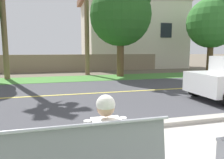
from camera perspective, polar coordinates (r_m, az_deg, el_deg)
name	(u,v)px	position (r m, az deg, el deg)	size (l,w,h in m)	color
ground_plane	(93,87)	(10.33, -5.19, -2.02)	(140.00, 140.00, 0.00)	#665B4C
curb_edge	(137,126)	(5.03, 6.70, -12.09)	(44.00, 0.30, 0.11)	#ADA89E
street_asphalt	(99,93)	(8.88, -3.45, -3.60)	(52.00, 8.00, 0.01)	#424247
road_centre_line	(99,93)	(8.88, -3.45, -3.57)	(48.00, 0.14, 0.01)	#E0CC4C
far_verge_grass	(83,78)	(13.54, -7.68, 0.32)	(48.00, 2.80, 0.02)	#478438
seated_person_white	(104,139)	(2.74, -2.13, -15.55)	(0.52, 0.68, 1.25)	#47382D
shade_tree_left	(123,10)	(14.59, 2.89, 17.83)	(4.01, 4.01, 6.62)	brown
shade_tree_centre	(214,19)	(18.89, 25.48, 14.26)	(3.84, 3.84, 6.34)	brown
garden_wall	(83,63)	(18.20, -7.58, 4.42)	(13.00, 0.36, 1.40)	gray
house_across_street	(132,32)	(22.71, 5.23, 12.36)	(10.30, 6.91, 7.04)	beige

